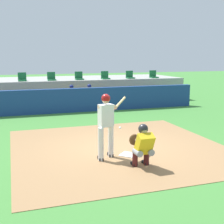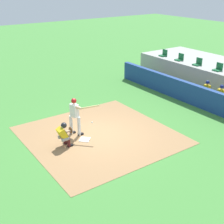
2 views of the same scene
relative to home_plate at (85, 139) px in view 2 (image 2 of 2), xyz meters
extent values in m
plane|color=#428438|center=(0.00, 0.80, -0.02)|extent=(80.00, 80.00, 0.00)
cube|color=#9E754C|center=(0.00, 0.80, -0.02)|extent=(6.40, 6.40, 0.01)
cube|color=white|center=(0.00, 0.00, 0.00)|extent=(0.62, 0.62, 0.02)
cylinder|color=silver|center=(-0.88, -0.20, 0.44)|extent=(0.15, 0.15, 0.92)
cylinder|color=silver|center=(-0.52, 0.02, 0.44)|extent=(0.15, 0.15, 0.92)
cube|color=white|center=(-0.70, -0.09, 1.20)|extent=(0.42, 0.31, 0.60)
sphere|color=tan|center=(-0.70, -0.09, 1.63)|extent=(0.21, 0.21, 0.21)
sphere|color=maroon|center=(-0.70, -0.09, 1.66)|extent=(0.24, 0.24, 0.24)
cylinder|color=tan|center=(-0.64, 0.00, 1.41)|extent=(0.57, 0.25, 0.18)
cylinder|color=tan|center=(-0.44, -0.01, 1.41)|extent=(0.23, 0.26, 0.17)
cylinder|color=tan|center=(-0.11, 0.40, 1.45)|extent=(0.57, 0.70, 0.24)
cube|color=black|center=(-0.87, -0.14, 0.02)|extent=(0.13, 0.27, 0.09)
cube|color=black|center=(-0.52, 0.08, 0.02)|extent=(0.13, 0.27, 0.09)
cylinder|color=gray|center=(-0.16, -1.03, 0.40)|extent=(0.17, 0.32, 0.16)
cylinder|color=#4C1919|center=(-0.17, -0.88, 0.19)|extent=(0.14, 0.14, 0.42)
cube|color=black|center=(-0.17, -0.82, 0.02)|extent=(0.12, 0.24, 0.08)
cylinder|color=gray|center=(0.16, -1.02, 0.40)|extent=(0.17, 0.32, 0.16)
cylinder|color=#4C1919|center=(0.15, -0.87, 0.19)|extent=(0.14, 0.14, 0.42)
cube|color=black|center=(0.15, -0.81, 0.02)|extent=(0.12, 0.24, 0.08)
cube|color=gold|center=(0.00, -1.08, 0.62)|extent=(0.41, 0.45, 0.57)
cube|color=#2D2D33|center=(-0.01, -0.96, 0.62)|extent=(0.39, 0.26, 0.45)
sphere|color=tan|center=(0.00, -1.00, 0.96)|extent=(0.21, 0.21, 0.21)
sphere|color=#232328|center=(0.00, -0.98, 0.98)|extent=(0.25, 0.25, 0.25)
cylinder|color=tan|center=(-0.05, -0.85, 0.62)|extent=(0.11, 0.45, 0.10)
ellipsoid|color=brown|center=(-0.09, -0.63, 0.62)|extent=(0.28, 0.13, 0.30)
sphere|color=white|center=(-0.09, 0.46, 0.69)|extent=(0.07, 0.07, 0.07)
cube|color=navy|center=(0.00, 7.30, 0.58)|extent=(13.00, 0.30, 1.20)
cube|color=olive|center=(0.00, 8.30, 0.20)|extent=(11.80, 0.44, 0.45)
cylinder|color=#939399|center=(-0.15, 8.05, 0.47)|extent=(0.15, 0.40, 0.15)
cylinder|color=#939399|center=(-0.15, 7.85, 0.20)|extent=(0.13, 0.13, 0.45)
cube|color=maroon|center=(-0.15, 7.80, 0.02)|extent=(0.11, 0.24, 0.08)
cylinder|color=#939399|center=(0.11, 8.05, 0.47)|extent=(0.15, 0.40, 0.15)
cylinder|color=#939399|center=(0.11, 7.85, 0.20)|extent=(0.13, 0.13, 0.45)
cube|color=maroon|center=(0.11, 7.80, 0.02)|extent=(0.11, 0.24, 0.08)
cube|color=gold|center=(-0.02, 8.27, 0.74)|extent=(0.36, 0.22, 0.54)
sphere|color=#996B4C|center=(-0.02, 8.27, 1.13)|extent=(0.20, 0.20, 0.20)
sphere|color=navy|center=(-0.02, 8.27, 1.17)|extent=(0.22, 0.22, 0.22)
cylinder|color=#996B4C|center=(-0.22, 8.13, 0.63)|extent=(0.09, 0.41, 0.22)
cylinder|color=#996B4C|center=(0.18, 8.13, 0.63)|extent=(0.09, 0.41, 0.22)
cylinder|color=#939399|center=(0.82, 8.05, 0.47)|extent=(0.15, 0.40, 0.15)
cylinder|color=#939399|center=(0.82, 7.85, 0.20)|extent=(0.13, 0.13, 0.45)
cube|color=maroon|center=(0.82, 7.80, 0.02)|extent=(0.11, 0.24, 0.08)
cylinder|color=#939399|center=(1.08, 8.05, 0.47)|extent=(0.15, 0.40, 0.15)
cylinder|color=#939399|center=(1.08, 7.85, 0.20)|extent=(0.13, 0.13, 0.45)
cube|color=maroon|center=(1.08, 7.80, 0.02)|extent=(0.11, 0.24, 0.08)
cube|color=gold|center=(0.95, 8.27, 0.74)|extent=(0.36, 0.22, 0.54)
sphere|color=tan|center=(0.95, 8.27, 1.13)|extent=(0.20, 0.20, 0.20)
sphere|color=navy|center=(0.95, 8.27, 1.17)|extent=(0.22, 0.22, 0.22)
cylinder|color=tan|center=(0.75, 8.13, 0.63)|extent=(0.09, 0.41, 0.22)
cylinder|color=tan|center=(1.15, 8.13, 0.63)|extent=(0.09, 0.41, 0.22)
cube|color=#196033|center=(-5.69, 10.10, 1.42)|extent=(0.46, 0.46, 0.08)
cube|color=#196033|center=(-5.69, 10.30, 1.66)|extent=(0.46, 0.06, 0.40)
cube|color=#196033|center=(-4.06, 10.10, 1.42)|extent=(0.46, 0.46, 0.08)
cube|color=#196033|center=(-4.06, 10.30, 1.66)|extent=(0.46, 0.06, 0.40)
cube|color=#196033|center=(-2.44, 10.10, 1.42)|extent=(0.46, 0.46, 0.08)
cube|color=#196033|center=(-2.44, 10.30, 1.66)|extent=(0.46, 0.06, 0.40)
cube|color=#196033|center=(-0.81, 10.10, 1.42)|extent=(0.46, 0.46, 0.08)
cube|color=#196033|center=(-0.81, 10.30, 1.66)|extent=(0.46, 0.06, 0.40)
camera|label=1|loc=(-3.09, -7.82, 2.77)|focal=49.30mm
camera|label=2|loc=(10.71, -6.00, 6.61)|focal=49.33mm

